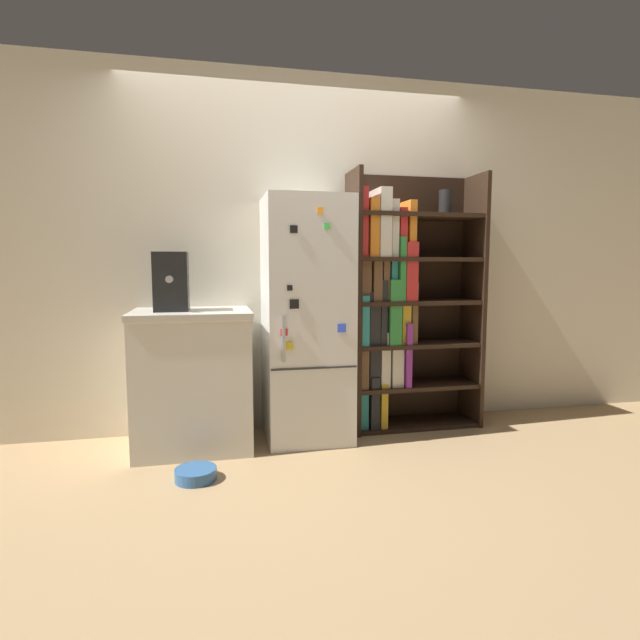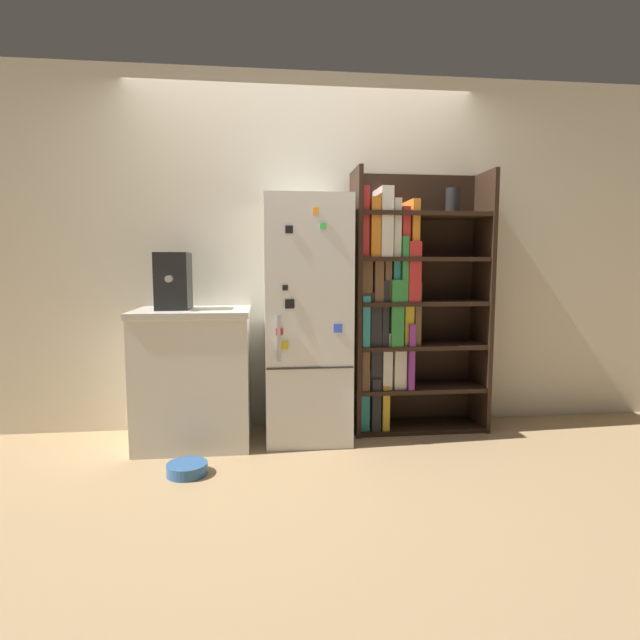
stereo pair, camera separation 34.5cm
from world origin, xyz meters
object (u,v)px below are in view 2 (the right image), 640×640
refrigerator (306,320)px  pet_bowl (187,468)px  bookshelf (400,305)px  espresso_machine (173,281)px

refrigerator → pet_bowl: refrigerator is taller
bookshelf → pet_bowl: size_ratio=7.99×
espresso_machine → pet_bowl: size_ratio=1.60×
bookshelf → refrigerator: bearing=-170.1°
espresso_machine → pet_bowl: espresso_machine is taller
refrigerator → pet_bowl: (-0.75, -0.57, -0.80)m
refrigerator → espresso_machine: (-0.89, -0.01, 0.27)m
refrigerator → espresso_machine: size_ratio=4.42×
espresso_machine → pet_bowl: 1.22m
bookshelf → pet_bowl: bookshelf is taller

